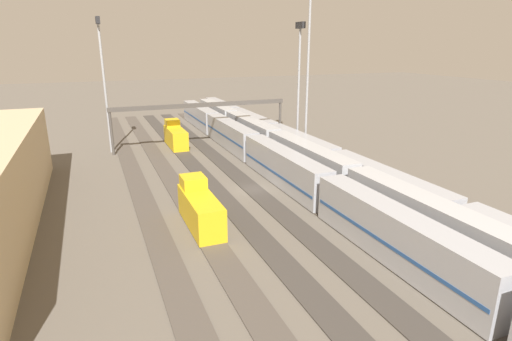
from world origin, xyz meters
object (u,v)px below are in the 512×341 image
train_on_track_5 (200,208)px  light_mast_1 (103,67)px  light_mast_0 (309,41)px  signal_gantry (201,109)px  train_on_track_4 (175,136)px  light_mast_2 (299,67)px  train_on_track_2 (283,167)px  train_on_track_1 (308,161)px  train_on_track_0 (331,159)px

train_on_track_5 → light_mast_1: size_ratio=0.41×
light_mast_0 → signal_gantry: light_mast_0 is taller
train_on_track_4 → light_mast_2: 28.00m
train_on_track_2 → light_mast_0: (16.69, -12.72, 17.71)m
train_on_track_4 → train_on_track_2: same height
train_on_track_5 → light_mast_0: size_ratio=0.31×
train_on_track_1 → light_mast_1: size_ratio=4.91×
train_on_track_1 → light_mast_2: bearing=-23.1°
train_on_track_4 → light_mast_2: size_ratio=0.42×
train_on_track_5 → light_mast_0: (26.32, -27.72, 18.15)m
train_on_track_4 → light_mast_2: bearing=-108.4°
train_on_track_0 → light_mast_1: light_mast_1 is taller
train_on_track_5 → signal_gantry: signal_gantry is taller
train_on_track_4 → train_on_track_0: (-25.97, -20.00, -0.09)m
train_on_track_2 → train_on_track_1: (1.74, -5.00, 0.01)m
light_mast_2 → signal_gantry: 20.74m
train_on_track_4 → train_on_track_1: (-27.38, -15.00, 0.45)m
train_on_track_2 → signal_gantry: size_ratio=3.42×
light_mast_2 → light_mast_1: bearing=77.4°
light_mast_1 → light_mast_2: light_mast_1 is taller
train_on_track_0 → train_on_track_1: (-1.41, 5.00, 0.54)m
train_on_track_2 → light_mast_1: light_mast_1 is taller
train_on_track_5 → light_mast_0: bearing=-46.5°
train_on_track_4 → light_mast_2: light_mast_2 is taller
train_on_track_2 → train_on_track_5: bearing=122.7°
train_on_track_4 → train_on_track_1: same height
train_on_track_5 → signal_gantry: (36.57, -10.00, 5.50)m
train_on_track_0 → signal_gantry: bearing=32.2°
train_on_track_4 → light_mast_0: size_ratio=0.31×
train_on_track_1 → light_mast_0: size_ratio=3.66×
light_mast_2 → train_on_track_1: bearing=156.9°
light_mast_0 → light_mast_2: light_mast_0 is taller
train_on_track_0 → train_on_track_5: train_on_track_5 is taller
train_on_track_4 → train_on_track_1: bearing=-151.3°
light_mast_1 → light_mast_2: 36.59m
light_mast_1 → signal_gantry: 19.30m
train_on_track_0 → signal_gantry: (23.79, 15.00, 5.59)m
signal_gantry → train_on_track_2: bearing=-169.5°
train_on_track_0 → light_mast_0: (13.55, -2.72, 18.24)m
train_on_track_5 → light_mast_0: light_mast_0 is taller
train_on_track_4 → light_mast_1: (0.21, 12.34, 13.64)m
train_on_track_5 → train_on_track_2: 17.83m
signal_gantry → light_mast_0: bearing=-120.0°
train_on_track_2 → signal_gantry: 27.86m
train_on_track_0 → light_mast_2: (18.22, -3.38, 13.41)m
train_on_track_0 → light_mast_1: 43.82m
train_on_track_5 → train_on_track_2: bearing=-57.3°
light_mast_0 → signal_gantry: size_ratio=0.93×
train_on_track_2 → light_mast_1: size_ratio=4.91×
light_mast_0 → light_mast_1: (12.64, 35.06, -4.51)m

